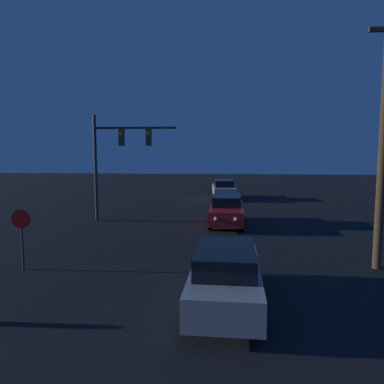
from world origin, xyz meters
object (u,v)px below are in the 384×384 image
Objects in this scene: car_near at (226,275)px; traffic_signal_mast at (116,151)px; car_far at (224,189)px; utility_pole at (384,136)px; stop_sign at (21,228)px; car_mid at (227,210)px.

car_near is 0.82× the size of traffic_signal_mast.
car_far is at bearing 59.47° from traffic_signal_mast.
utility_pole is at bearing 36.10° from car_near.
utility_pole reaches higher than stop_sign.
car_mid is at bearing 91.24° from car_near.
stop_sign reaches higher than car_far.
traffic_signal_mast is at bearing 120.25° from car_near.
car_near is at bearing -19.34° from stop_sign.
traffic_signal_mast reaches higher than car_near.
car_mid is 0.56× the size of utility_pole.
utility_pole is at bearing 126.70° from car_mid.
car_mid is 2.35× the size of stop_sign.
utility_pole is at bearing -34.72° from traffic_signal_mast.
stop_sign is 0.24× the size of utility_pole.
utility_pole reaches higher than car_far.
stop_sign is at bearing -94.68° from traffic_signal_mast.
stop_sign reaches higher than car_mid.
car_far is 2.37× the size of stop_sign.
car_near is 0.99× the size of car_far.
stop_sign is at bearing 162.70° from car_near.
car_far is (-0.12, 10.70, 0.00)m from car_mid.
traffic_signal_mast is 0.68× the size of utility_pole.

